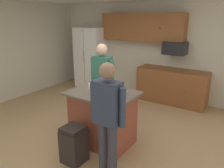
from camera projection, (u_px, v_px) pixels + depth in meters
floor at (97, 135)px, 4.43m from camera, size 7.04×7.04×0.00m
back_wall at (157, 50)px, 6.27m from camera, size 6.40×0.10×2.60m
cabinet_run_upper at (142, 27)px, 6.14m from camera, size 2.40×0.38×0.75m
cabinet_run_lower at (172, 86)px, 5.96m from camera, size 1.80×0.63×0.90m
refrigerator at (92, 58)px, 7.10m from camera, size 0.88×0.76×1.89m
microwave_over_range at (175, 48)px, 5.67m from camera, size 0.56×0.40×0.32m
kitchen_island at (103, 118)px, 4.04m from camera, size 1.16×0.86×0.98m
person_guest_by_door at (108, 113)px, 3.11m from camera, size 0.57×0.22×1.68m
person_guest_left at (102, 79)px, 4.68m from camera, size 0.57×0.23×1.71m
mug_ceramic_white at (91, 86)px, 4.06m from camera, size 0.13×0.09×0.10m
glass_short_whisky at (114, 95)px, 3.56m from camera, size 0.06×0.06×0.14m
glass_dark_ale at (96, 92)px, 3.72m from camera, size 0.07×0.07×0.14m
serving_tray at (113, 92)px, 3.83m from camera, size 0.44×0.30×0.04m
trash_bin at (74, 144)px, 3.56m from camera, size 0.34×0.34×0.61m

